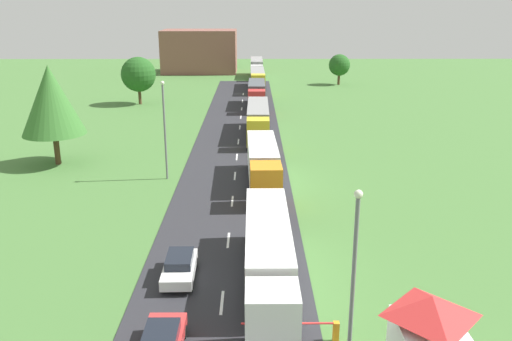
# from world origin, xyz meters

# --- Properties ---
(road) EXTENTS (10.00, 140.00, 0.06)m
(road) POSITION_xyz_m (0.00, 24.50, 0.03)
(road) COLOR #2B2B30
(road) RESTS_ON ground
(lane_marking_centre) EXTENTS (0.16, 118.97, 0.01)m
(lane_marking_centre) POSITION_xyz_m (0.00, 20.15, 0.07)
(lane_marking_centre) COLOR white
(lane_marking_centre) RESTS_ON road
(truck_lead) EXTENTS (2.52, 13.97, 3.51)m
(truck_lead) POSITION_xyz_m (2.53, 11.37, 2.10)
(truck_lead) COLOR white
(truck_lead) RESTS_ON road
(truck_second) EXTENTS (2.80, 12.71, 3.52)m
(truck_second) POSITION_xyz_m (2.56, 28.91, 2.10)
(truck_second) COLOR orange
(truck_second) RESTS_ON road
(truck_third) EXTENTS (2.60, 14.55, 3.59)m
(truck_third) POSITION_xyz_m (2.29, 47.15, 2.15)
(truck_third) COLOR yellow
(truck_third) RESTS_ON road
(truck_fourth) EXTENTS (2.58, 11.95, 3.71)m
(truck_fourth) POSITION_xyz_m (2.27, 65.62, 2.18)
(truck_fourth) COLOR red
(truck_fourth) RESTS_ON road
(truck_fifth) EXTENTS (2.59, 14.73, 3.56)m
(truck_fifth) POSITION_xyz_m (2.56, 83.18, 2.11)
(truck_fifth) COLOR yellow
(truck_fifth) RESTS_ON road
(truck_sixth) EXTENTS (2.53, 14.16, 3.73)m
(truck_sixth) POSITION_xyz_m (2.53, 100.63, 2.19)
(truck_sixth) COLOR white
(truck_sixth) RESTS_ON road
(car_second) EXTENTS (1.85, 4.17, 1.42)m
(car_second) POSITION_xyz_m (-2.59, 12.41, 0.81)
(car_second) COLOR white
(car_second) RESTS_ON road
(guard_booth) EXTENTS (3.12, 3.27, 3.91)m
(guard_booth) POSITION_xyz_m (9.06, 3.84, 1.99)
(guard_booth) COLOR white
(guard_booth) RESTS_ON ground
(barrier_gate) EXTENTS (4.64, 0.28, 1.05)m
(barrier_gate) POSITION_xyz_m (4.80, 6.34, 0.69)
(barrier_gate) COLOR orange
(barrier_gate) RESTS_ON ground
(person_lead) EXTENTS (0.38, 0.22, 1.68)m
(person_lead) POSITION_xyz_m (10.66, 5.21, 0.87)
(person_lead) COLOR red
(person_lead) RESTS_ON ground
(lamppost_lead) EXTENTS (0.36, 0.36, 8.46)m
(lamppost_lead) POSITION_xyz_m (5.81, 4.15, 4.71)
(lamppost_lead) COLOR slate
(lamppost_lead) RESTS_ON ground
(lamppost_second) EXTENTS (0.36, 0.36, 8.94)m
(lamppost_second) POSITION_xyz_m (-6.18, 31.06, 4.96)
(lamppost_second) COLOR slate
(lamppost_second) RESTS_ON ground
(tree_oak) EXTENTS (6.13, 6.13, 9.81)m
(tree_oak) POSITION_xyz_m (-17.81, 35.87, 6.42)
(tree_oak) COLOR #513823
(tree_oak) RESTS_ON ground
(tree_birch) EXTENTS (4.13, 4.13, 5.88)m
(tree_birch) POSITION_xyz_m (18.57, 89.73, 3.79)
(tree_birch) COLOR #513823
(tree_birch) RESTS_ON ground
(tree_maple) EXTENTS (5.40, 5.40, 7.41)m
(tree_maple) POSITION_xyz_m (-16.21, 68.77, 4.69)
(tree_maple) COLOR #513823
(tree_maple) RESTS_ON ground
(distant_building) EXTENTS (16.67, 11.88, 9.51)m
(distant_building) POSITION_xyz_m (-10.45, 109.75, 4.75)
(distant_building) COLOR brown
(distant_building) RESTS_ON ground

